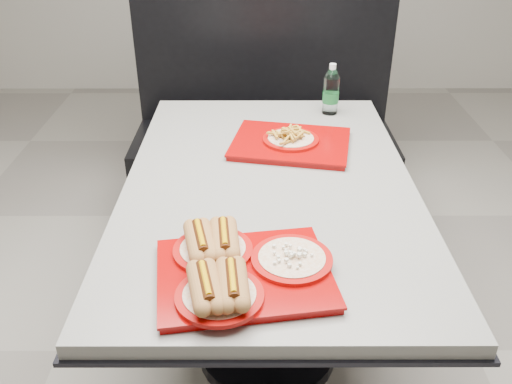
{
  "coord_description": "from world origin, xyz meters",
  "views": [
    {
      "loc": [
        -0.04,
        -1.49,
        1.57
      ],
      "look_at": [
        -0.04,
        -0.21,
        0.83
      ],
      "focal_mm": 38.0,
      "sensor_mm": 36.0,
      "label": 1
    }
  ],
  "objects_px": {
    "diner_table": "(269,224)",
    "water_bottle": "(331,92)",
    "tray_far": "(291,141)",
    "tray_near": "(237,268)",
    "booth_bench": "(264,137)"
  },
  "relations": [
    {
      "from": "booth_bench",
      "to": "tray_far",
      "type": "height_order",
      "value": "booth_bench"
    },
    {
      "from": "tray_near",
      "to": "booth_bench",
      "type": "bearing_deg",
      "value": 86.83
    },
    {
      "from": "tray_near",
      "to": "water_bottle",
      "type": "height_order",
      "value": "water_bottle"
    },
    {
      "from": "tray_near",
      "to": "water_bottle",
      "type": "bearing_deg",
      "value": 71.81
    },
    {
      "from": "diner_table",
      "to": "booth_bench",
      "type": "distance_m",
      "value": 1.11
    },
    {
      "from": "diner_table",
      "to": "tray_near",
      "type": "bearing_deg",
      "value": -100.22
    },
    {
      "from": "diner_table",
      "to": "tray_near",
      "type": "height_order",
      "value": "tray_near"
    },
    {
      "from": "water_bottle",
      "to": "tray_near",
      "type": "bearing_deg",
      "value": -108.19
    },
    {
      "from": "tray_far",
      "to": "water_bottle",
      "type": "relative_size",
      "value": 2.25
    },
    {
      "from": "diner_table",
      "to": "tray_far",
      "type": "bearing_deg",
      "value": 71.58
    },
    {
      "from": "booth_bench",
      "to": "water_bottle",
      "type": "distance_m",
      "value": 0.74
    },
    {
      "from": "diner_table",
      "to": "tray_near",
      "type": "xyz_separation_m",
      "value": [
        -0.09,
        -0.49,
        0.2
      ]
    },
    {
      "from": "tray_near",
      "to": "water_bottle",
      "type": "distance_m",
      "value": 1.1
    },
    {
      "from": "booth_bench",
      "to": "diner_table",
      "type": "bearing_deg",
      "value": -90.0
    },
    {
      "from": "diner_table",
      "to": "water_bottle",
      "type": "height_order",
      "value": "water_bottle"
    }
  ]
}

